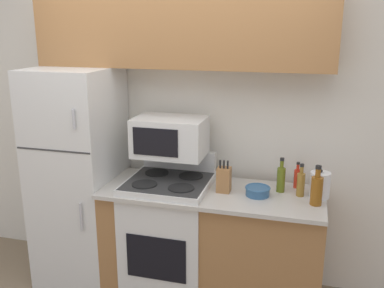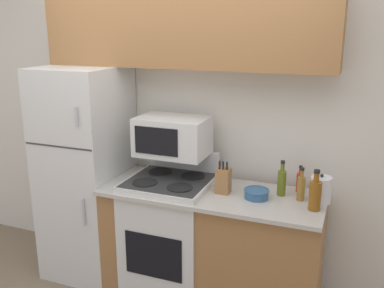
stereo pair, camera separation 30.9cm
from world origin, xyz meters
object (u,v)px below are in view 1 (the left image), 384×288
object	(u,v)px
bowl	(258,191)
stove	(169,235)
knife_block	(224,179)
bottle_vinegar	(301,183)
bottle_hot_sauce	(297,178)
kettle	(320,185)
microwave	(170,137)
bottle_whiskey	(317,189)
refrigerator	(79,177)
bottle_olive_oil	(281,178)

from	to	relation	value
bowl	stove	bearing A→B (deg)	178.88
stove	bowl	world-z (taller)	stove
knife_block	bottle_vinegar	world-z (taller)	knife_block
bottle_hot_sauce	bowl	bearing A→B (deg)	-138.44
kettle	microwave	bearing A→B (deg)	178.27
bottle_hot_sauce	bottle_whiskey	size ratio (longest dim) A/B	0.71
knife_block	bowl	world-z (taller)	knife_block
refrigerator	bottle_olive_oil	distance (m)	1.62
microwave	bottle_whiskey	distance (m)	1.14
microwave	bottle_vinegar	xyz separation A→B (m)	(0.99, -0.05, -0.26)
stove	knife_block	xyz separation A→B (m)	(0.43, 0.00, 0.51)
microwave	kettle	xyz separation A→B (m)	(1.12, -0.03, -0.27)
bottle_whiskey	bottle_vinegar	bearing A→B (deg)	129.27
bottle_olive_oil	bottle_vinegar	xyz separation A→B (m)	(0.14, -0.05, -0.01)
refrigerator	kettle	distance (m)	1.89
bowl	bottle_olive_oil	bearing A→B (deg)	38.10
bottle_hot_sauce	bottle_vinegar	world-z (taller)	bottle_vinegar
microwave	bottle_whiskey	size ratio (longest dim) A/B	1.93
stove	bottle_whiskey	world-z (taller)	bottle_whiskey
refrigerator	knife_block	bearing A→B (deg)	-1.97
stove	bottle_vinegar	distance (m)	1.10
microwave	bowl	bearing A→B (deg)	-10.15
microwave	bottle_hot_sauce	world-z (taller)	microwave
bottle_hot_sauce	knife_block	bearing A→B (deg)	-156.71
stove	bottle_whiskey	distance (m)	1.20
stove	bowl	xyz separation A→B (m)	(0.68, -0.01, 0.45)
bottle_whiskey	bottle_vinegar	xyz separation A→B (m)	(-0.11, 0.13, -0.02)
microwave	knife_block	world-z (taller)	microwave
bottle_olive_oil	kettle	xyz separation A→B (m)	(0.27, -0.03, -0.01)
bowl	bottle_hot_sauce	distance (m)	0.36
microwave	stove	bearing A→B (deg)	-79.58
knife_block	kettle	distance (m)	0.68
microwave	bottle_hot_sauce	bearing A→B (deg)	6.54
knife_block	bottle_olive_oil	distance (m)	0.42
microwave	bottle_whiskey	bearing A→B (deg)	-9.35
stove	bottle_hot_sauce	distance (m)	1.09
refrigerator	knife_block	size ratio (longest dim) A/B	7.32
bottle_vinegar	microwave	bearing A→B (deg)	177.10
kettle	bottle_vinegar	bearing A→B (deg)	-172.89
refrigerator	bottle_hot_sauce	bearing A→B (deg)	5.96
bottle_olive_oil	stove	bearing A→B (deg)	-172.68
bowl	microwave	bearing A→B (deg)	169.85
bowl	bottle_olive_oil	xyz separation A→B (m)	(0.15, 0.12, 0.07)
bottle_whiskey	bottle_vinegar	size ratio (longest dim) A/B	1.17
refrigerator	microwave	xyz separation A→B (m)	(0.76, 0.07, 0.37)
refrigerator	bowl	world-z (taller)	refrigerator
bottle_whiskey	bottle_olive_oil	bearing A→B (deg)	144.75
stove	microwave	xyz separation A→B (m)	(-0.02, 0.11, 0.77)
stove	bowl	bearing A→B (deg)	-1.12
refrigerator	bottle_hot_sauce	size ratio (longest dim) A/B	8.85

